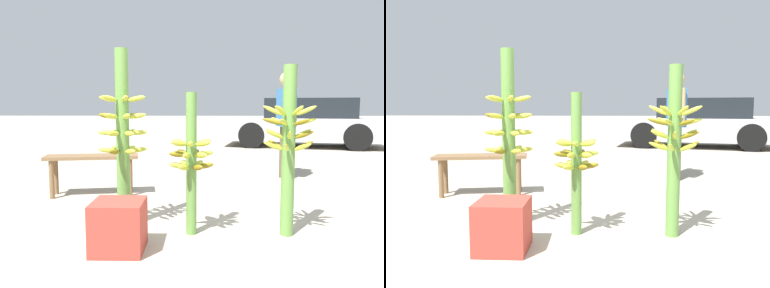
% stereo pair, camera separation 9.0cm
% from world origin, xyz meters
% --- Properties ---
extents(ground_plane, '(80.00, 80.00, 0.00)m').
position_xyz_m(ground_plane, '(0.00, 0.00, 0.00)').
color(ground_plane, '#A89E8C').
extents(banana_stalk_left, '(0.45, 0.44, 1.65)m').
position_xyz_m(banana_stalk_left, '(-0.69, 0.40, 0.86)').
color(banana_stalk_left, '#5B8C3D').
rests_on(banana_stalk_left, ground_plane).
extents(banana_stalk_center, '(0.40, 0.40, 1.25)m').
position_xyz_m(banana_stalk_center, '(-0.05, 0.21, 0.66)').
color(banana_stalk_center, '#5B8C3D').
rests_on(banana_stalk_center, ground_plane).
extents(banana_stalk_right, '(0.47, 0.46, 1.48)m').
position_xyz_m(banana_stalk_right, '(0.79, 0.20, 0.79)').
color(banana_stalk_right, '#5B8C3D').
rests_on(banana_stalk_right, ground_plane).
extents(vendor_person, '(0.23, 0.65, 1.65)m').
position_xyz_m(vendor_person, '(1.34, 2.78, 0.98)').
color(vendor_person, brown).
rests_on(vendor_person, ground_plane).
extents(market_bench, '(1.19, 0.54, 0.51)m').
position_xyz_m(market_bench, '(-1.35, 1.63, 0.42)').
color(market_bench, brown).
rests_on(market_bench, ground_plane).
extents(parked_car, '(4.55, 2.60, 1.34)m').
position_xyz_m(parked_car, '(2.90, 7.49, 0.66)').
color(parked_car, '#B7B7BC').
rests_on(parked_car, ground_plane).
extents(produce_crate, '(0.40, 0.40, 0.40)m').
position_xyz_m(produce_crate, '(-0.61, -0.20, 0.20)').
color(produce_crate, '#B2382D').
rests_on(produce_crate, ground_plane).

